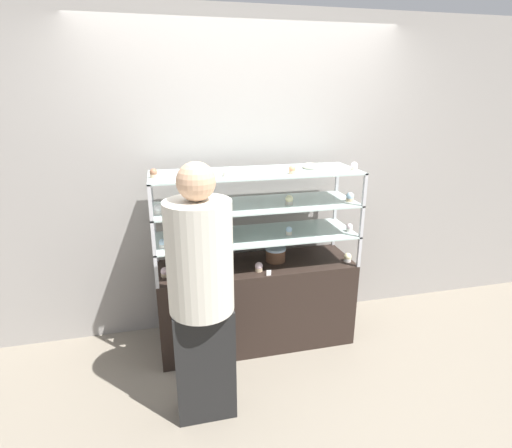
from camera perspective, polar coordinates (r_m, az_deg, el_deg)
The scene contains 29 objects.
ground_plane at distance 3.51m, azimuth 0.00°, elevation -16.10°, with size 20.00×20.00×0.00m, color gray.
back_wall at distance 3.35m, azimuth -1.60°, elevation 6.55°, with size 8.00×0.05×2.60m.
display_base at distance 3.32m, azimuth 0.00°, elevation -11.16°, with size 1.54×0.50×0.70m.
display_riser_lower at distance 3.08m, azimuth 0.00°, elevation -1.74°, with size 1.54×0.50×0.24m.
display_riser_middle at distance 3.00m, azimuth 0.00°, elevation 2.65°, with size 1.54×0.50×0.24m.
display_riser_upper at distance 2.94m, azimuth 0.00°, elevation 7.24°, with size 1.54×0.50×0.24m.
layer_cake_centerpiece at distance 3.20m, azimuth 2.81°, elevation -4.32°, with size 0.16×0.16×0.11m.
sheet_cake_frosted at distance 3.01m, azimuth -7.63°, elevation -1.45°, with size 0.22×0.13×0.07m.
cupcake_0 at distance 3.02m, azimuth -12.90°, elevation -6.73°, with size 0.06×0.06×0.07m.
cupcake_1 at distance 3.03m, azimuth 0.40°, elevation -6.15°, with size 0.06×0.06×0.07m.
cupcake_2 at distance 3.28m, azimuth 12.95°, elevation -4.68°, with size 0.06×0.06×0.07m.
price_tag_0 at distance 2.96m, azimuth 1.84°, elevation -6.98°, with size 0.04×0.00×0.04m.
cupcake_3 at distance 2.88m, azimuth -13.23°, elevation -2.74°, with size 0.05×0.05×0.07m.
cupcake_4 at distance 2.94m, azimuth -4.04°, elevation -1.86°, with size 0.05×0.05×0.07m.
cupcake_5 at distance 3.07m, azimuth 4.73°, elevation -0.97°, with size 0.05×0.05×0.07m.
cupcake_6 at distance 3.22m, azimuth 13.20°, elevation -0.50°, with size 0.05×0.05×0.07m.
price_tag_1 at distance 2.81m, azimuth -3.89°, elevation -3.06°, with size 0.04×0.00×0.04m.
cupcake_7 at distance 2.82m, azimuth -13.82°, elevation 2.04°, with size 0.06×0.06×0.07m.
cupcake_8 at distance 2.83m, azimuth -4.19°, elevation 2.56°, with size 0.06×0.06×0.07m.
cupcake_9 at distance 2.99m, azimuth 4.76°, elevation 3.43°, with size 0.06×0.06×0.07m.
cupcake_10 at distance 3.14m, azimuth 13.27°, elevation 3.76°, with size 0.06×0.06×0.07m.
price_tag_2 at distance 2.71m, azimuth -7.62°, elevation 1.46°, with size 0.04×0.00×0.04m.
cupcake_11 at distance 2.82m, azimuth -14.44°, elevation 7.02°, with size 0.05×0.05×0.06m.
cupcake_12 at distance 2.78m, azimuth -4.31°, elevation 7.42°, with size 0.05×0.05×0.06m.
cupcake_13 at distance 2.87m, azimuth 5.19°, elevation 7.74°, with size 0.05×0.05×0.06m.
cupcake_14 at distance 3.08m, azimuth 13.85°, elevation 8.01°, with size 0.05×0.05×0.06m.
price_tag_3 at distance 2.71m, azimuth 0.74°, elevation 7.01°, with size 0.04×0.00×0.04m.
donut_glazed at distance 3.10m, azimuth 7.77°, elevation 8.20°, with size 0.12×0.12×0.04m.
customer_figure at distance 2.39m, azimuth -7.82°, elevation -9.50°, with size 0.38×0.38×1.64m.
Camera 1 is at (-0.68, -2.81, 1.99)m, focal length 28.00 mm.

